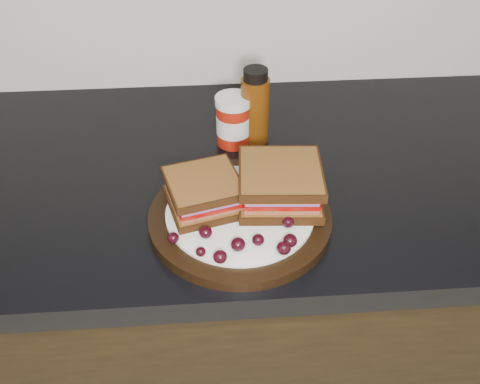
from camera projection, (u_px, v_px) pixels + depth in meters
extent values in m
cube|color=black|center=(137.00, 335.00, 1.22)|extent=(3.96, 0.58, 0.86)
cube|color=black|center=(106.00, 180.00, 0.94)|extent=(3.98, 0.60, 0.04)
cylinder|color=black|center=(240.00, 218.00, 0.82)|extent=(0.28, 0.28, 0.02)
ellipsoid|color=black|center=(173.00, 238.00, 0.75)|extent=(0.02, 0.02, 0.02)
ellipsoid|color=black|center=(206.00, 232.00, 0.76)|extent=(0.02, 0.02, 0.02)
ellipsoid|color=black|center=(201.00, 252.00, 0.73)|extent=(0.01, 0.01, 0.01)
ellipsoid|color=black|center=(220.00, 257.00, 0.72)|extent=(0.02, 0.02, 0.02)
ellipsoid|color=black|center=(238.00, 244.00, 0.74)|extent=(0.02, 0.02, 0.02)
ellipsoid|color=black|center=(258.00, 240.00, 0.75)|extent=(0.02, 0.02, 0.02)
ellipsoid|color=black|center=(284.00, 248.00, 0.74)|extent=(0.02, 0.02, 0.02)
ellipsoid|color=black|center=(290.00, 241.00, 0.75)|extent=(0.02, 0.02, 0.02)
ellipsoid|color=black|center=(288.00, 222.00, 0.78)|extent=(0.02, 0.02, 0.02)
ellipsoid|color=black|center=(281.00, 214.00, 0.79)|extent=(0.02, 0.02, 0.02)
ellipsoid|color=black|center=(291.00, 198.00, 0.82)|extent=(0.02, 0.02, 0.02)
ellipsoid|color=black|center=(279.00, 197.00, 0.82)|extent=(0.02, 0.02, 0.01)
ellipsoid|color=black|center=(270.00, 184.00, 0.84)|extent=(0.02, 0.02, 0.02)
ellipsoid|color=black|center=(195.00, 187.00, 0.84)|extent=(0.02, 0.02, 0.02)
ellipsoid|color=black|center=(189.00, 204.00, 0.81)|extent=(0.02, 0.02, 0.02)
ellipsoid|color=black|center=(190.00, 214.00, 0.79)|extent=(0.02, 0.02, 0.02)
ellipsoid|color=black|center=(202.00, 189.00, 0.84)|extent=(0.02, 0.02, 0.02)
ellipsoid|color=black|center=(196.00, 196.00, 0.82)|extent=(0.02, 0.02, 0.02)
ellipsoid|color=black|center=(182.00, 211.00, 0.80)|extent=(0.02, 0.02, 0.02)
cylinder|color=#9B190B|center=(233.00, 121.00, 0.96)|extent=(0.08, 0.08, 0.10)
cylinder|color=#502608|center=(255.00, 106.00, 0.96)|extent=(0.07, 0.07, 0.14)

